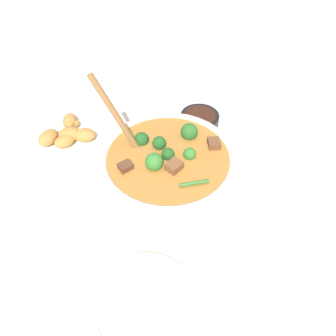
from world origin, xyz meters
name	(u,v)px	position (x,y,z in m)	size (l,w,h in m)	color
ground_plane	(168,191)	(0.00, 0.00, 0.00)	(4.00, 4.00, 0.00)	silver
stew_bowl	(168,170)	(0.00, 0.00, 0.07)	(0.29, 0.27, 0.25)	white
condiment_bowl	(199,120)	(0.04, -0.22, 0.02)	(0.10, 0.10, 0.04)	black
empty_plate	(144,304)	(-0.09, 0.23, 0.01)	(0.18, 0.18, 0.02)	white
food_plate	(68,138)	(0.29, -0.01, 0.01)	(0.24, 0.24, 0.05)	white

